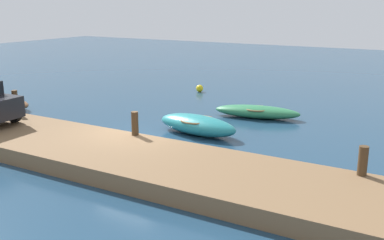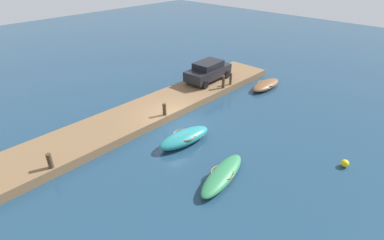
{
  "view_description": "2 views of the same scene",
  "coord_description": "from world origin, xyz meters",
  "px_view_note": "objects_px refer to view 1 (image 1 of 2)",
  "views": [
    {
      "loc": [
        10.03,
        -12.97,
        5.11
      ],
      "look_at": [
        1.28,
        2.0,
        0.64
      ],
      "focal_mm": 42.53,
      "sensor_mm": 36.0,
      "label": 1
    },
    {
      "loc": [
        12.04,
        13.03,
        10.14
      ],
      "look_at": [
        0.02,
        1.67,
        0.83
      ],
      "focal_mm": 28.07,
      "sensor_mm": 36.0,
      "label": 2
    }
  ],
  "objects_px": {
    "marker_buoy": "(200,88)",
    "mooring_post_mid_west": "(15,102)",
    "mooring_post_east": "(363,161)",
    "mooring_post_mid_east": "(135,123)",
    "rowboat_brown": "(3,102)",
    "mooring_post_west": "(0,100)",
    "rowboat_green": "(257,112)",
    "rowboat_teal": "(197,125)"
  },
  "relations": [
    {
      "from": "marker_buoy",
      "to": "mooring_post_mid_west",
      "type": "bearing_deg",
      "value": -105.54
    },
    {
      "from": "mooring_post_mid_west",
      "to": "mooring_post_east",
      "type": "distance_m",
      "value": 14.08
    },
    {
      "from": "mooring_post_mid_east",
      "to": "mooring_post_east",
      "type": "height_order",
      "value": "mooring_post_mid_east"
    },
    {
      "from": "rowboat_brown",
      "to": "mooring_post_west",
      "type": "distance_m",
      "value": 3.19
    },
    {
      "from": "rowboat_green",
      "to": "mooring_post_mid_west",
      "type": "height_order",
      "value": "mooring_post_mid_west"
    },
    {
      "from": "rowboat_teal",
      "to": "mooring_post_west",
      "type": "relative_size",
      "value": 3.72
    },
    {
      "from": "rowboat_brown",
      "to": "mooring_post_mid_west",
      "type": "xyz_separation_m",
      "value": [
        3.42,
        -1.91,
        0.74
      ]
    },
    {
      "from": "rowboat_green",
      "to": "mooring_post_mid_east",
      "type": "bearing_deg",
      "value": -118.74
    },
    {
      "from": "mooring_post_west",
      "to": "mooring_post_mid_east",
      "type": "distance_m",
      "value": 7.29
    },
    {
      "from": "rowboat_teal",
      "to": "mooring_post_mid_east",
      "type": "xyz_separation_m",
      "value": [
        -0.96,
        -2.8,
        0.56
      ]
    },
    {
      "from": "rowboat_green",
      "to": "mooring_post_mid_west",
      "type": "distance_m",
      "value": 10.6
    },
    {
      "from": "mooring_post_east",
      "to": "marker_buoy",
      "type": "bearing_deg",
      "value": 136.17
    },
    {
      "from": "mooring_post_east",
      "to": "mooring_post_mid_west",
      "type": "bearing_deg",
      "value": 180.0
    },
    {
      "from": "mooring_post_mid_east",
      "to": "marker_buoy",
      "type": "height_order",
      "value": "mooring_post_mid_east"
    },
    {
      "from": "mooring_post_mid_east",
      "to": "marker_buoy",
      "type": "bearing_deg",
      "value": 107.45
    },
    {
      "from": "mooring_post_mid_west",
      "to": "mooring_post_mid_east",
      "type": "distance_m",
      "value": 6.32
    },
    {
      "from": "mooring_post_east",
      "to": "rowboat_teal",
      "type": "bearing_deg",
      "value": 157.6
    },
    {
      "from": "mooring_post_east",
      "to": "marker_buoy",
      "type": "height_order",
      "value": "mooring_post_east"
    },
    {
      "from": "mooring_post_mid_west",
      "to": "rowboat_teal",
      "type": "bearing_deg",
      "value": 21.04
    },
    {
      "from": "rowboat_teal",
      "to": "mooring_post_mid_west",
      "type": "distance_m",
      "value": 7.83
    },
    {
      "from": "rowboat_green",
      "to": "rowboat_teal",
      "type": "bearing_deg",
      "value": -117.27
    },
    {
      "from": "rowboat_teal",
      "to": "mooring_post_mid_east",
      "type": "bearing_deg",
      "value": -102.16
    },
    {
      "from": "rowboat_teal",
      "to": "mooring_post_east",
      "type": "relative_size",
      "value": 4.46
    },
    {
      "from": "rowboat_brown",
      "to": "mooring_post_mid_east",
      "type": "relative_size",
      "value": 4.08
    },
    {
      "from": "rowboat_teal",
      "to": "mooring_post_mid_west",
      "type": "height_order",
      "value": "mooring_post_mid_west"
    },
    {
      "from": "mooring_post_west",
      "to": "marker_buoy",
      "type": "distance_m",
      "value": 11.4
    },
    {
      "from": "mooring_post_west",
      "to": "marker_buoy",
      "type": "relative_size",
      "value": 2.35
    },
    {
      "from": "mooring_post_west",
      "to": "mooring_post_east",
      "type": "distance_m",
      "value": 15.04
    },
    {
      "from": "mooring_post_mid_west",
      "to": "mooring_post_east",
      "type": "height_order",
      "value": "mooring_post_mid_west"
    },
    {
      "from": "rowboat_green",
      "to": "mooring_post_west",
      "type": "bearing_deg",
      "value": -156.62
    },
    {
      "from": "marker_buoy",
      "to": "mooring_post_east",
      "type": "bearing_deg",
      "value": -43.83
    },
    {
      "from": "mooring_post_west",
      "to": "rowboat_teal",
      "type": "bearing_deg",
      "value": 18.76
    },
    {
      "from": "mooring_post_mid_west",
      "to": "marker_buoy",
      "type": "distance_m",
      "value": 11.1
    },
    {
      "from": "mooring_post_east",
      "to": "marker_buoy",
      "type": "distance_m",
      "value": 15.42
    },
    {
      "from": "rowboat_brown",
      "to": "mooring_post_east",
      "type": "bearing_deg",
      "value": -6.23
    },
    {
      "from": "rowboat_teal",
      "to": "mooring_post_west",
      "type": "height_order",
      "value": "mooring_post_west"
    },
    {
      "from": "rowboat_green",
      "to": "mooring_post_west",
      "type": "height_order",
      "value": "mooring_post_west"
    },
    {
      "from": "mooring_post_west",
      "to": "mooring_post_mid_west",
      "type": "bearing_deg",
      "value": 0.0
    },
    {
      "from": "mooring_post_mid_west",
      "to": "marker_buoy",
      "type": "xyz_separation_m",
      "value": [
        2.97,
        10.67,
        -0.83
      ]
    },
    {
      "from": "rowboat_green",
      "to": "marker_buoy",
      "type": "relative_size",
      "value": 9.6
    },
    {
      "from": "rowboat_green",
      "to": "mooring_post_east",
      "type": "xyz_separation_m",
      "value": [
        5.76,
        -6.52,
        0.65
      ]
    },
    {
      "from": "mooring_post_west",
      "to": "mooring_post_mid_east",
      "type": "bearing_deg",
      "value": 0.0
    }
  ]
}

